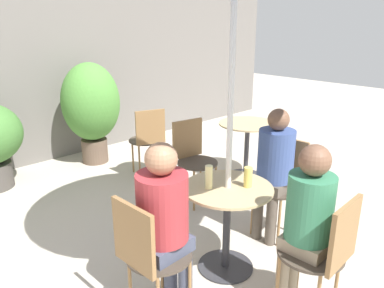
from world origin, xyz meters
name	(u,v)px	position (x,y,z in m)	size (l,w,h in m)	color
storefront_wall	(16,56)	(0.00, 3.64, 1.50)	(10.00, 0.06, 3.00)	slate
cafe_table_near	(227,211)	(0.24, 0.18, 0.51)	(0.70, 0.70, 0.72)	#2D2D33
cafe_table_far	(247,138)	(1.85, 1.26, 0.52)	(0.72, 0.72, 0.72)	#2D2D33
bistro_chair_0	(147,250)	(-0.56, 0.15, 0.55)	(0.44, 0.44, 0.90)	#42382D
bistro_chair_1	(326,248)	(0.28, -0.62, 0.55)	(0.44, 0.44, 0.90)	#42382D
bistro_chair_2	(282,177)	(1.05, 0.22, 0.55)	(0.44, 0.44, 0.90)	#42382D
bistro_chair_3	(193,153)	(0.90, 1.27, 0.55)	(0.44, 0.46, 0.90)	#42382D
bistro_chair_4	(148,136)	(0.94, 2.12, 0.55)	(0.46, 0.48, 0.90)	#42382D
seated_person_0	(164,215)	(-0.41, 0.16, 0.74)	(0.35, 0.33, 1.23)	#42475B
seated_person_1	(307,214)	(0.27, -0.47, 0.74)	(0.30, 0.31, 1.22)	gray
seated_person_2	(274,163)	(0.90, 0.21, 0.73)	(0.33, 0.32, 1.22)	brown
beer_glass_0	(209,177)	(0.12, 0.27, 0.81)	(0.06, 0.06, 0.18)	beige
beer_glass_1	(248,177)	(0.36, 0.08, 0.80)	(0.06, 0.06, 0.16)	#DBC65B
potted_plant_1	(91,105)	(0.71, 3.09, 0.83)	(0.79, 0.79, 1.41)	brown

